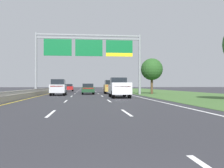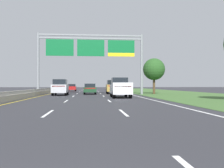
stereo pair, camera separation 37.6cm
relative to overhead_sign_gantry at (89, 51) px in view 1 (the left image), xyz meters
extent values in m
plane|color=#2B2B30|center=(-0.30, 1.77, -6.20)|extent=(220.00, 220.00, 0.00)
cube|color=white|center=(-2.15, -22.73, -6.20)|extent=(0.14, 3.00, 0.01)
cube|color=white|center=(-2.15, -13.73, -6.20)|extent=(0.14, 3.00, 0.01)
cube|color=white|center=(-2.15, -4.73, -6.20)|extent=(0.14, 3.00, 0.01)
cube|color=white|center=(-2.15, 4.27, -6.20)|extent=(0.14, 3.00, 0.01)
cube|color=white|center=(-2.15, 13.27, -6.20)|extent=(0.14, 3.00, 0.01)
cube|color=white|center=(-2.15, 22.27, -6.20)|extent=(0.14, 3.00, 0.01)
cube|color=white|center=(-2.15, 31.27, -6.20)|extent=(0.14, 3.00, 0.01)
cube|color=white|center=(-2.15, 40.27, -6.20)|extent=(0.14, 3.00, 0.01)
cube|color=white|center=(-2.15, 49.27, -6.20)|extent=(0.14, 3.00, 0.01)
cube|color=white|center=(1.55, -22.73, -6.20)|extent=(0.14, 3.00, 0.01)
cube|color=white|center=(1.55, -13.73, -6.20)|extent=(0.14, 3.00, 0.01)
cube|color=white|center=(1.55, -4.73, -6.20)|extent=(0.14, 3.00, 0.01)
cube|color=white|center=(1.55, 4.27, -6.20)|extent=(0.14, 3.00, 0.01)
cube|color=white|center=(1.55, 13.27, -6.20)|extent=(0.14, 3.00, 0.01)
cube|color=white|center=(1.55, 22.27, -6.20)|extent=(0.14, 3.00, 0.01)
cube|color=white|center=(1.55, 31.27, -6.20)|extent=(0.14, 3.00, 0.01)
cube|color=white|center=(1.55, 40.27, -6.20)|extent=(0.14, 3.00, 0.01)
cube|color=white|center=(1.55, 49.27, -6.20)|extent=(0.14, 3.00, 0.01)
cube|color=white|center=(5.60, 1.77, -6.20)|extent=(0.16, 106.00, 0.01)
cube|color=gold|center=(-6.20, 1.77, -6.20)|extent=(0.16, 106.00, 0.01)
cube|color=#3D602D|center=(13.65, 1.77, -6.19)|extent=(14.00, 110.00, 0.02)
cube|color=#A8A399|center=(-6.90, 1.77, -5.93)|extent=(0.60, 110.00, 0.55)
cube|color=#A8A399|center=(-6.90, 1.77, -5.50)|extent=(0.25, 110.00, 0.30)
cylinder|color=gray|center=(-7.35, 0.08, -1.86)|extent=(0.36, 0.36, 8.68)
cylinder|color=gray|center=(7.35, 0.08, -1.86)|extent=(0.36, 0.36, 8.68)
cube|color=gray|center=(0.00, 0.08, 2.25)|extent=(14.70, 0.24, 0.20)
cube|color=gray|center=(0.00, 0.08, 1.80)|extent=(14.70, 0.24, 0.20)
cube|color=#0C602D|center=(-4.33, -0.10, 0.42)|extent=(3.83, 0.12, 2.32)
cube|color=#0C602D|center=(0.00, -0.10, 0.42)|extent=(3.83, 0.12, 2.32)
cube|color=#0C602D|center=(4.33, -0.10, 0.67)|extent=(3.83, 0.12, 1.82)
cube|color=yellow|center=(4.33, -0.10, -0.50)|extent=(3.83, 0.12, 0.50)
cube|color=silver|center=(3.20, -8.11, -5.28)|extent=(2.10, 5.44, 1.00)
cube|color=black|center=(3.22, -7.26, -4.39)|extent=(1.76, 1.93, 0.78)
cube|color=#B21414|center=(3.15, -10.77, -4.98)|extent=(1.68, 0.11, 0.12)
cube|color=silver|center=(3.17, -9.84, -4.68)|extent=(2.04, 1.98, 0.20)
cylinder|color=black|center=(2.39, -6.26, -5.78)|extent=(0.32, 0.85, 0.84)
cylinder|color=black|center=(4.09, -6.29, -5.78)|extent=(0.32, 0.85, 0.84)
cylinder|color=black|center=(2.32, -9.93, -5.78)|extent=(0.32, 0.85, 0.84)
cylinder|color=black|center=(4.02, -9.96, -5.78)|extent=(0.32, 0.85, 0.84)
cube|color=#A38438|center=(3.38, 3.38, -5.30)|extent=(2.02, 4.75, 1.05)
cube|color=black|center=(3.38, 3.23, -4.43)|extent=(1.71, 3.04, 0.68)
cube|color=#B21414|center=(3.32, 1.07, -4.98)|extent=(1.60, 0.12, 0.12)
cylinder|color=black|center=(2.60, 5.00, -5.82)|extent=(0.28, 0.77, 0.76)
cylinder|color=black|center=(4.24, 4.96, -5.82)|extent=(0.28, 0.77, 0.76)
cylinder|color=black|center=(2.52, 1.80, -5.82)|extent=(0.28, 0.77, 0.76)
cylinder|color=black|center=(4.16, 1.76, -5.82)|extent=(0.28, 0.77, 0.76)
cube|color=#193D23|center=(-0.13, 1.88, -5.51)|extent=(1.84, 4.41, 0.72)
cube|color=black|center=(-0.13, 1.83, -4.89)|extent=(1.58, 2.31, 0.52)
cube|color=#B21414|center=(-0.12, -0.28, -5.30)|extent=(1.53, 0.09, 0.12)
cylinder|color=black|center=(-0.94, 3.37, -5.87)|extent=(0.22, 0.66, 0.66)
cylinder|color=black|center=(0.66, 3.38, -5.87)|extent=(0.22, 0.66, 0.66)
cylinder|color=black|center=(-0.92, 0.38, -5.87)|extent=(0.22, 0.66, 0.66)
cylinder|color=black|center=(0.68, 0.39, -5.87)|extent=(0.22, 0.66, 0.66)
cube|color=maroon|center=(-4.10, 19.82, -5.51)|extent=(1.90, 4.43, 0.72)
cube|color=black|center=(-4.10, 19.77, -4.89)|extent=(1.61, 2.33, 0.52)
cube|color=#B21414|center=(-4.06, 17.67, -5.30)|extent=(1.53, 0.11, 0.12)
cylinder|color=black|center=(-4.93, 21.31, -5.87)|extent=(0.23, 0.66, 0.66)
cylinder|color=black|center=(-3.33, 21.34, -5.87)|extent=(0.23, 0.66, 0.66)
cylinder|color=black|center=(-4.87, 18.31, -5.87)|extent=(0.23, 0.66, 0.66)
cylinder|color=black|center=(-3.27, 18.34, -5.87)|extent=(0.23, 0.66, 0.66)
cube|color=#B2B5BA|center=(-4.06, -1.69, -5.30)|extent=(2.00, 4.74, 1.05)
cube|color=black|center=(-4.06, -1.84, -4.43)|extent=(1.69, 3.03, 0.68)
cube|color=#B21414|center=(-4.01, -4.00, -4.98)|extent=(1.60, 0.11, 0.12)
cylinder|color=black|center=(-4.91, -0.11, -5.82)|extent=(0.28, 0.77, 0.76)
cylinder|color=black|center=(-3.27, -0.08, -5.82)|extent=(0.28, 0.77, 0.76)
cylinder|color=black|center=(-4.85, -3.31, -5.82)|extent=(0.28, 0.77, 0.76)
cylinder|color=black|center=(-3.21, -3.28, -5.82)|extent=(0.28, 0.77, 0.76)
cylinder|color=#4C3823|center=(9.59, 1.69, -4.98)|extent=(0.36, 0.36, 2.44)
sphere|color=#234C1E|center=(9.59, 1.69, -2.43)|extent=(3.33, 3.33, 3.33)
camera|label=1|loc=(-0.49, -34.86, -4.81)|focal=39.34mm
camera|label=2|loc=(-0.11, -34.90, -4.81)|focal=39.34mm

